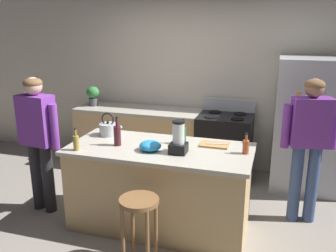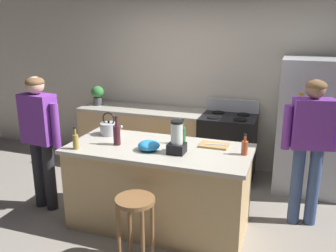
# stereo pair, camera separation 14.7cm
# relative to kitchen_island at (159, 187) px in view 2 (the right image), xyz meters

# --- Properties ---
(ground_plane) EXTENTS (14.00, 14.00, 0.00)m
(ground_plane) POSITION_rel_kitchen_island_xyz_m (0.00, 0.00, -0.46)
(ground_plane) COLOR gray
(back_wall) EXTENTS (8.00, 0.10, 2.70)m
(back_wall) POSITION_rel_kitchen_island_xyz_m (0.00, 1.95, 0.89)
(back_wall) COLOR beige
(back_wall) RESTS_ON ground_plane
(kitchen_island) EXTENTS (1.94, 0.90, 0.92)m
(kitchen_island) POSITION_rel_kitchen_island_xyz_m (0.00, 0.00, 0.00)
(kitchen_island) COLOR tan
(kitchen_island) RESTS_ON ground_plane
(back_counter_run) EXTENTS (2.00, 0.64, 0.92)m
(back_counter_run) POSITION_rel_kitchen_island_xyz_m (-0.80, 1.55, -0.00)
(back_counter_run) COLOR tan
(back_counter_run) RESTS_ON ground_plane
(refrigerator) EXTENTS (0.90, 0.73, 1.75)m
(refrigerator) POSITION_rel_kitchen_island_xyz_m (1.58, 1.50, 0.42)
(refrigerator) COLOR #B7BABF
(refrigerator) RESTS_ON ground_plane
(stove_range) EXTENTS (0.76, 0.65, 1.10)m
(stove_range) POSITION_rel_kitchen_island_xyz_m (0.47, 1.52, 0.01)
(stove_range) COLOR black
(stove_range) RESTS_ON ground_plane
(person_by_island_left) EXTENTS (0.60, 0.27, 1.61)m
(person_by_island_left) POSITION_rel_kitchen_island_xyz_m (-1.44, -0.07, 0.51)
(person_by_island_left) COLOR #26262B
(person_by_island_left) RESTS_ON ground_plane
(person_by_sink_right) EXTENTS (0.60, 0.30, 1.63)m
(person_by_sink_right) POSITION_rel_kitchen_island_xyz_m (1.50, 0.56, 0.53)
(person_by_sink_right) COLOR #384C7A
(person_by_sink_right) RESTS_ON ground_plane
(bar_stool) EXTENTS (0.36, 0.36, 0.67)m
(bar_stool) POSITION_rel_kitchen_island_xyz_m (0.04, -0.71, 0.06)
(bar_stool) COLOR brown
(bar_stool) RESTS_ON ground_plane
(potted_plant) EXTENTS (0.20, 0.20, 0.30)m
(potted_plant) POSITION_rel_kitchen_island_xyz_m (-1.60, 1.55, 0.63)
(potted_plant) COLOR #4C4C51
(potted_plant) RESTS_ON back_counter_run
(blender_appliance) EXTENTS (0.17, 0.17, 0.34)m
(blender_appliance) POSITION_rel_kitchen_island_xyz_m (0.23, -0.10, 0.60)
(blender_appliance) COLOR black
(blender_appliance) RESTS_ON kitchen_island
(bottle_cooking_sauce) EXTENTS (0.06, 0.06, 0.22)m
(bottle_cooking_sauce) POSITION_rel_kitchen_island_xyz_m (0.88, 0.07, 0.53)
(bottle_cooking_sauce) COLOR #B24C26
(bottle_cooking_sauce) RESTS_ON kitchen_island
(bottle_vinegar) EXTENTS (0.06, 0.06, 0.24)m
(bottle_vinegar) POSITION_rel_kitchen_island_xyz_m (-0.79, -0.33, 0.54)
(bottle_vinegar) COLOR olive
(bottle_vinegar) RESTS_ON kitchen_island
(bottle_olive_oil) EXTENTS (0.07, 0.07, 0.28)m
(bottle_olive_oil) POSITION_rel_kitchen_island_xyz_m (0.20, 0.19, 0.56)
(bottle_olive_oil) COLOR #2D6638
(bottle_olive_oil) RESTS_ON kitchen_island
(bottle_wine) EXTENTS (0.08, 0.08, 0.32)m
(bottle_wine) POSITION_rel_kitchen_island_xyz_m (-0.45, -0.07, 0.57)
(bottle_wine) COLOR #471923
(bottle_wine) RESTS_ON kitchen_island
(mixing_bowl) EXTENTS (0.23, 0.23, 0.10)m
(mixing_bowl) POSITION_rel_kitchen_island_xyz_m (-0.06, -0.12, 0.51)
(mixing_bowl) COLOR #268CD8
(mixing_bowl) RESTS_ON kitchen_island
(tea_kettle) EXTENTS (0.28, 0.20, 0.27)m
(tea_kettle) POSITION_rel_kitchen_island_xyz_m (-0.70, 0.23, 0.53)
(tea_kettle) COLOR #B7BABF
(tea_kettle) RESTS_ON kitchen_island
(cutting_board) EXTENTS (0.30, 0.20, 0.02)m
(cutting_board) POSITION_rel_kitchen_island_xyz_m (0.54, 0.22, 0.47)
(cutting_board) COLOR #B7844C
(cutting_board) RESTS_ON kitchen_island
(chef_knife) EXTENTS (0.22, 0.08, 0.01)m
(chef_knife) POSITION_rel_kitchen_island_xyz_m (0.56, 0.22, 0.48)
(chef_knife) COLOR #B7BABF
(chef_knife) RESTS_ON cutting_board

